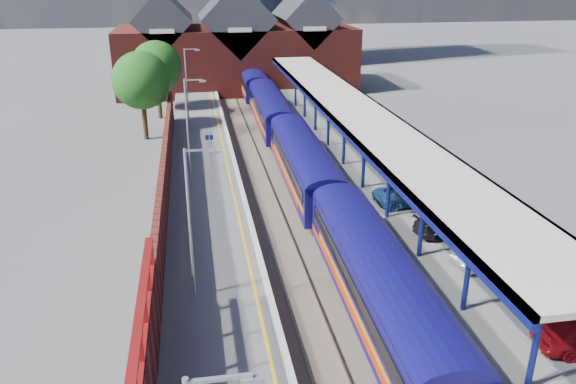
% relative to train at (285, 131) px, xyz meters
% --- Properties ---
extents(ground, '(240.00, 240.00, 0.00)m').
position_rel_train_xyz_m(ground, '(-1.49, 1.03, -2.12)').
color(ground, '#5B5B5E').
rests_on(ground, ground).
extents(ballast_bed, '(6.00, 76.00, 0.06)m').
position_rel_train_xyz_m(ballast_bed, '(-1.49, -8.97, -2.09)').
color(ballast_bed, '#473D33').
rests_on(ballast_bed, ground).
extents(rails, '(4.51, 76.00, 0.14)m').
position_rel_train_xyz_m(rails, '(-1.49, -8.97, -2.00)').
color(rails, slate).
rests_on(rails, ground).
extents(left_platform, '(5.00, 76.00, 1.00)m').
position_rel_train_xyz_m(left_platform, '(-6.99, -8.97, -1.62)').
color(left_platform, '#565659').
rests_on(left_platform, ground).
extents(right_platform, '(6.00, 76.00, 1.00)m').
position_rel_train_xyz_m(right_platform, '(4.51, -8.97, -1.62)').
color(right_platform, '#565659').
rests_on(right_platform, ground).
extents(coping_left, '(0.30, 76.00, 0.05)m').
position_rel_train_xyz_m(coping_left, '(-4.64, -8.97, -1.10)').
color(coping_left, silver).
rests_on(coping_left, left_platform).
extents(coping_right, '(0.30, 76.00, 0.05)m').
position_rel_train_xyz_m(coping_right, '(1.66, -8.97, -1.10)').
color(coping_right, silver).
rests_on(coping_right, right_platform).
extents(yellow_line, '(0.14, 76.00, 0.01)m').
position_rel_train_xyz_m(yellow_line, '(-5.24, -8.97, -1.12)').
color(yellow_line, yellow).
rests_on(yellow_line, left_platform).
extents(train, '(3.14, 65.95, 3.45)m').
position_rel_train_xyz_m(train, '(0.00, 0.00, 0.00)').
color(train, '#100C56').
rests_on(train, ground).
extents(canopy, '(4.50, 52.00, 4.48)m').
position_rel_train_xyz_m(canopy, '(3.99, -7.02, 3.13)').
color(canopy, '#0E1456').
rests_on(canopy, right_platform).
extents(lamp_post_b, '(1.48, 0.18, 7.00)m').
position_rel_train_xyz_m(lamp_post_b, '(-7.86, -22.97, 2.87)').
color(lamp_post_b, '#A5A8AA').
rests_on(lamp_post_b, left_platform).
extents(lamp_post_c, '(1.48, 0.18, 7.00)m').
position_rel_train_xyz_m(lamp_post_c, '(-7.86, -6.97, 2.87)').
color(lamp_post_c, '#A5A8AA').
rests_on(lamp_post_c, left_platform).
extents(lamp_post_d, '(1.48, 0.18, 7.00)m').
position_rel_train_xyz_m(lamp_post_d, '(-7.86, 9.03, 2.87)').
color(lamp_post_d, '#A5A8AA').
rests_on(lamp_post_d, left_platform).
extents(platform_sign, '(0.55, 0.08, 2.50)m').
position_rel_train_xyz_m(platform_sign, '(-6.49, -4.97, 0.57)').
color(platform_sign, '#A5A8AA').
rests_on(platform_sign, left_platform).
extents(brick_wall, '(0.35, 50.00, 3.86)m').
position_rel_train_xyz_m(brick_wall, '(-9.59, -15.43, 0.33)').
color(brick_wall, maroon).
rests_on(brick_wall, left_platform).
extents(station_building, '(30.00, 12.12, 13.78)m').
position_rel_train_xyz_m(station_building, '(-1.49, 29.03, 3.33)').
color(station_building, maroon).
rests_on(station_building, ground).
extents(tree_near, '(5.20, 5.20, 8.10)m').
position_rel_train_xyz_m(tree_near, '(-11.84, 6.94, 3.23)').
color(tree_near, '#382314').
rests_on(tree_near, ground).
extents(tree_far, '(5.20, 5.20, 8.10)m').
position_rel_train_xyz_m(tree_far, '(-10.84, 14.94, 3.23)').
color(tree_far, '#382314').
rests_on(tree_far, ground).
extents(parked_car_silver, '(4.37, 2.15, 1.38)m').
position_rel_train_xyz_m(parked_car_silver, '(6.74, -22.58, -0.43)').
color(parked_car_silver, '#AEAEB3').
rests_on(parked_car_silver, right_platform).
extents(parked_car_dark, '(4.46, 2.48, 1.22)m').
position_rel_train_xyz_m(parked_car_dark, '(6.17, -18.76, -0.51)').
color(parked_car_dark, black).
rests_on(parked_car_dark, right_platform).
extents(parked_car_blue, '(4.74, 2.64, 1.26)m').
position_rel_train_xyz_m(parked_car_blue, '(5.54, -14.26, -0.49)').
color(parked_car_blue, navy).
rests_on(parked_car_blue, right_platform).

